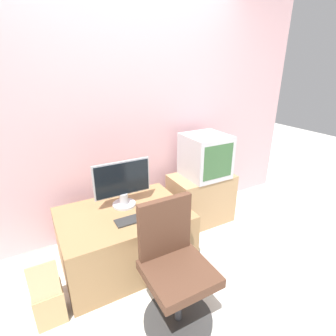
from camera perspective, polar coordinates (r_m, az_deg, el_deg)
The scene contains 11 objects.
ground_plane at distance 2.35m, azimuth 6.72°, elevation -26.83°, with size 12.00×12.00×0.00m, color beige.
wall_back at distance 2.77m, azimuth -8.40°, elevation 12.03°, with size 4.40×0.05×2.60m.
desk at distance 2.52m, azimuth -9.36°, elevation -14.71°, with size 1.11×0.79×0.54m.
side_stand at distance 3.11m, azimuth 7.14°, elevation -6.54°, with size 0.70×0.44×0.58m.
main_monitor at distance 2.38m, azimuth -9.85°, elevation -3.34°, with size 0.52×0.21×0.43m.
keyboard at distance 2.25m, azimuth -7.48°, elevation -11.00°, with size 0.31×0.12×0.01m.
mouse at distance 2.34m, azimuth -2.94°, elevation -9.22°, with size 0.05×0.04×0.03m.
crt_tv at distance 2.91m, azimuth 8.14°, elevation 2.65°, with size 0.45×0.45×0.47m.
office_chair at distance 1.96m, azimuth 1.47°, elevation -21.89°, with size 0.51×0.51×0.92m.
cardboard_box_lower at distance 2.30m, azimuth -24.35°, elevation -25.47°, with size 0.20×0.18×0.28m.
cardboard_box_upper at distance 2.11m, azimuth -25.61°, elevation -20.09°, with size 0.19×0.16×0.30m.
Camera 1 is at (-0.96, -1.23, 1.76)m, focal length 28.00 mm.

